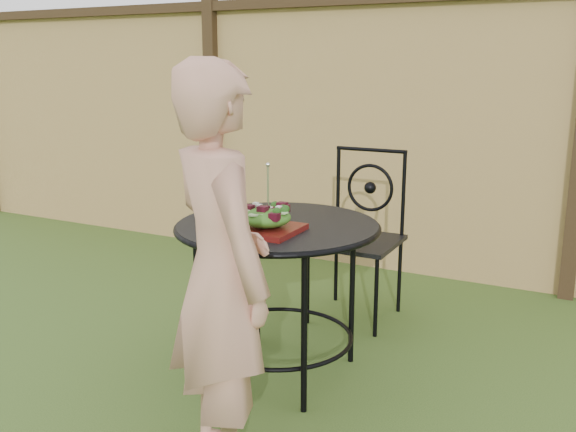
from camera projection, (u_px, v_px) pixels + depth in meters
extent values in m
plane|color=#2B4416|center=(191.00, 407.00, 2.72)|extent=(60.00, 60.00, 0.00)
cube|color=tan|center=(375.00, 141.00, 4.41)|extent=(8.00, 0.05, 1.80)
cube|color=black|center=(213.00, 126.00, 4.93)|extent=(0.09, 0.09, 1.90)
cylinder|color=black|center=(278.00, 225.00, 2.86)|extent=(0.90, 0.90, 0.02)
torus|color=black|center=(278.00, 227.00, 2.87)|extent=(0.92, 0.92, 0.02)
torus|color=black|center=(278.00, 336.00, 2.99)|extent=(0.70, 0.70, 0.02)
cylinder|color=black|center=(352.00, 293.00, 3.06)|extent=(0.03, 0.03, 0.71)
cylinder|color=black|center=(257.00, 277.00, 3.29)|extent=(0.03, 0.03, 0.71)
cylinder|color=black|center=(198.00, 311.00, 2.84)|extent=(0.03, 0.03, 0.71)
cylinder|color=black|center=(304.00, 333.00, 2.61)|extent=(0.03, 0.03, 0.71)
cube|color=black|center=(356.00, 241.00, 3.58)|extent=(0.46, 0.46, 0.03)
cylinder|color=black|center=(371.00, 150.00, 3.65)|extent=(0.42, 0.02, 0.02)
torus|color=black|center=(370.00, 188.00, 3.70)|extent=(0.28, 0.02, 0.28)
cylinder|color=black|center=(308.00, 286.00, 3.55)|extent=(0.02, 0.02, 0.44)
cylinder|color=black|center=(376.00, 298.00, 3.37)|extent=(0.02, 0.02, 0.44)
cylinder|color=black|center=(336.00, 266.00, 3.90)|extent=(0.02, 0.02, 0.44)
cylinder|color=black|center=(399.00, 276.00, 3.72)|extent=(0.02, 0.02, 0.44)
cylinder|color=black|center=(338.00, 188.00, 3.80)|extent=(0.02, 0.02, 0.50)
cylinder|color=black|center=(403.00, 194.00, 3.62)|extent=(0.02, 0.02, 0.50)
imported|color=tan|center=(221.00, 275.00, 2.17)|extent=(0.63, 0.58, 1.44)
cube|color=#411109|center=(266.00, 229.00, 2.71)|extent=(0.27, 0.27, 0.02)
ellipsoid|color=#235614|center=(266.00, 218.00, 2.70)|extent=(0.21, 0.21, 0.08)
cylinder|color=silver|center=(268.00, 187.00, 2.66)|extent=(0.01, 0.01, 0.18)
cylinder|color=#0B8A7E|center=(214.00, 203.00, 2.95)|extent=(0.08, 0.08, 0.14)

